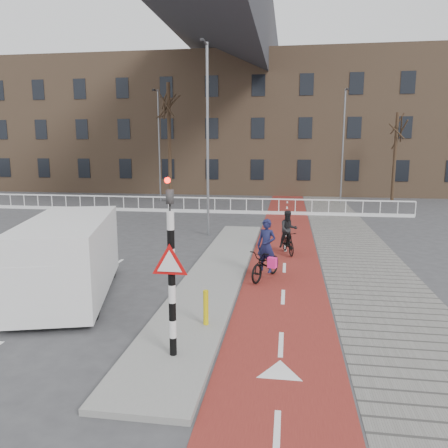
# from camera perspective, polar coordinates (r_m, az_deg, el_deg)

# --- Properties ---
(ground) EXTENTS (120.00, 120.00, 0.00)m
(ground) POSITION_cam_1_polar(r_m,az_deg,el_deg) (10.79, -0.63, -12.69)
(ground) COLOR #38383A
(ground) RESTS_ON ground
(bike_lane) EXTENTS (2.50, 60.00, 0.01)m
(bike_lane) POSITION_cam_1_polar(r_m,az_deg,el_deg) (20.25, 8.06, -1.83)
(bike_lane) COLOR maroon
(bike_lane) RESTS_ON ground
(sidewalk) EXTENTS (3.00, 60.00, 0.01)m
(sidewalk) POSITION_cam_1_polar(r_m,az_deg,el_deg) (20.43, 15.94, -2.02)
(sidewalk) COLOR slate
(sidewalk) RESTS_ON ground
(curb_island) EXTENTS (1.80, 16.00, 0.12)m
(curb_island) POSITION_cam_1_polar(r_m,az_deg,el_deg) (14.60, -0.87, -6.26)
(curb_island) COLOR gray
(curb_island) RESTS_ON ground
(traffic_signal) EXTENTS (0.80, 0.80, 3.68)m
(traffic_signal) POSITION_cam_1_polar(r_m,az_deg,el_deg) (8.39, -6.93, -5.15)
(traffic_signal) COLOR black
(traffic_signal) RESTS_ON curb_island
(bollard) EXTENTS (0.12, 0.12, 0.82)m
(bollard) POSITION_cam_1_polar(r_m,az_deg,el_deg) (10.21, -2.39, -10.85)
(bollard) COLOR gold
(bollard) RESTS_ON curb_island
(cyclist_near) EXTENTS (1.31, 1.95, 1.93)m
(cyclist_near) POSITION_cam_1_polar(r_m,az_deg,el_deg) (13.91, 5.53, -4.59)
(cyclist_near) COLOR black
(cyclist_near) RESTS_ON bike_lane
(cyclist_far) EXTENTS (0.85, 1.62, 1.71)m
(cyclist_far) POSITION_cam_1_polar(r_m,az_deg,el_deg) (17.20, 8.37, -1.56)
(cyclist_far) COLOR black
(cyclist_far) RESTS_ON bike_lane
(van) EXTENTS (3.37, 5.51, 2.21)m
(van) POSITION_cam_1_polar(r_m,az_deg,el_deg) (12.87, -19.62, -4.03)
(van) COLOR silver
(van) RESTS_ON ground
(railing) EXTENTS (28.00, 0.10, 0.99)m
(railing) POSITION_cam_1_polar(r_m,az_deg,el_deg) (27.88, -5.27, 2.15)
(railing) COLOR silver
(railing) RESTS_ON ground
(townhouse_row) EXTENTS (46.00, 10.00, 15.90)m
(townhouse_row) POSITION_cam_1_polar(r_m,az_deg,el_deg) (42.22, 2.28, 15.13)
(townhouse_row) COLOR #7F6047
(townhouse_row) RESTS_ON ground
(tree_mid) EXTENTS (0.27, 0.27, 8.69)m
(tree_mid) POSITION_cam_1_polar(r_m,az_deg,el_deg) (33.02, -7.14, 10.40)
(tree_mid) COLOR black
(tree_mid) RESTS_ON ground
(tree_right) EXTENTS (0.24, 0.24, 6.56)m
(tree_right) POSITION_cam_1_polar(r_m,az_deg,el_deg) (35.06, 21.40, 8.03)
(tree_right) COLOR black
(tree_right) RESTS_ON ground
(streetlight_near) EXTENTS (0.12, 0.12, 8.67)m
(streetlight_near) POSITION_cam_1_polar(r_m,az_deg,el_deg) (20.28, -2.15, 10.60)
(streetlight_near) COLOR slate
(streetlight_near) RESTS_ON ground
(streetlight_left) EXTENTS (0.12, 0.12, 8.24)m
(streetlight_left) POSITION_cam_1_polar(r_m,az_deg,el_deg) (33.61, -8.45, 9.98)
(streetlight_left) COLOR slate
(streetlight_left) RESTS_ON ground
(streetlight_right) EXTENTS (0.12, 0.12, 8.19)m
(streetlight_right) POSITION_cam_1_polar(r_m,az_deg,el_deg) (33.52, 15.27, 9.69)
(streetlight_right) COLOR slate
(streetlight_right) RESTS_ON ground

